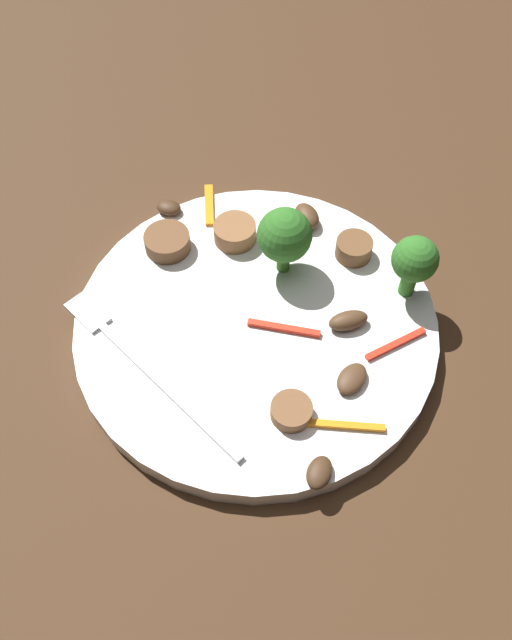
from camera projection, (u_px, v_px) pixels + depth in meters
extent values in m
plane|color=#422B19|center=(256.00, 332.00, 0.51)|extent=(1.40, 1.40, 0.00)
cylinder|color=white|center=(256.00, 326.00, 0.50)|extent=(0.27, 0.27, 0.02)
cube|color=silver|center=(167.00, 389.00, 0.46)|extent=(0.14, 0.06, 0.00)
cube|color=silver|center=(88.00, 313.00, 0.49)|extent=(0.04, 0.03, 0.00)
cylinder|color=#347525|center=(278.00, 255.00, 0.51)|extent=(0.01, 0.01, 0.03)
sphere|color=#2D6B23|center=(279.00, 233.00, 0.49)|extent=(0.04, 0.04, 0.04)
cylinder|color=#347525|center=(409.00, 280.00, 0.50)|extent=(0.01, 0.01, 0.03)
sphere|color=#2D6B23|center=(415.00, 259.00, 0.48)|extent=(0.03, 0.03, 0.03)
cylinder|color=brown|center=(167.00, 242.00, 0.53)|extent=(0.05, 0.05, 0.01)
cylinder|color=brown|center=(354.00, 248.00, 0.52)|extent=(0.03, 0.03, 0.02)
cylinder|color=brown|center=(291.00, 411.00, 0.44)|extent=(0.04, 0.04, 0.01)
cylinder|color=brown|center=(235.00, 232.00, 0.53)|extent=(0.04, 0.04, 0.02)
ellipsoid|color=#422B19|center=(319.00, 473.00, 0.42)|extent=(0.02, 0.02, 0.01)
ellipsoid|color=#4C331E|center=(352.00, 379.00, 0.46)|extent=(0.02, 0.03, 0.01)
ellipsoid|color=#4C331E|center=(310.00, 217.00, 0.54)|extent=(0.03, 0.03, 0.01)
ellipsoid|color=#422B19|center=(169.00, 208.00, 0.55)|extent=(0.02, 0.02, 0.01)
ellipsoid|color=#4C331E|center=(348.00, 320.00, 0.48)|extent=(0.03, 0.03, 0.01)
cube|color=orange|center=(345.00, 425.00, 0.44)|extent=(0.05, 0.02, 0.00)
cube|color=red|center=(396.00, 344.00, 0.48)|extent=(0.03, 0.04, 0.00)
cube|color=red|center=(282.00, 332.00, 0.48)|extent=(0.05, 0.02, 0.00)
cube|color=orange|center=(209.00, 205.00, 0.56)|extent=(0.03, 0.04, 0.00)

